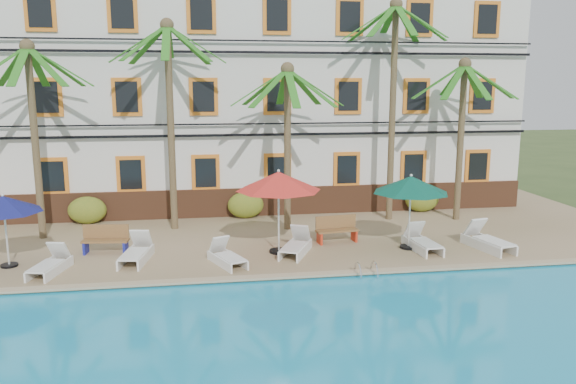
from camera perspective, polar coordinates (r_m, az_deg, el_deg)
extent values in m
plane|color=#384C23|center=(17.28, -2.86, -8.53)|extent=(100.00, 100.00, 0.00)
cube|color=tan|center=(22.01, -4.24, -3.93)|extent=(30.00, 12.00, 0.25)
cube|color=tan|center=(16.34, -2.53, -8.64)|extent=(30.00, 0.35, 0.06)
cube|color=silver|center=(26.27, -5.31, 9.77)|extent=(25.00, 6.00, 10.00)
cube|color=brown|center=(23.72, -4.65, -1.05)|extent=(25.00, 0.12, 1.20)
cube|color=orange|center=(24.15, -22.74, 1.49)|extent=(1.15, 0.10, 1.50)
cube|color=black|center=(24.11, -22.77, 1.47)|extent=(0.85, 0.04, 1.20)
cube|color=orange|center=(23.61, -15.66, 1.73)|extent=(1.15, 0.10, 1.50)
cube|color=black|center=(23.56, -15.67, 1.72)|extent=(0.85, 0.04, 1.20)
cube|color=orange|center=(23.44, -8.36, 1.96)|extent=(1.15, 0.10, 1.50)
cube|color=black|center=(23.39, -8.36, 1.94)|extent=(0.85, 0.04, 1.20)
cube|color=orange|center=(23.65, -1.07, 2.15)|extent=(1.15, 0.10, 1.50)
cube|color=black|center=(23.60, -1.05, 2.14)|extent=(0.85, 0.04, 1.20)
cube|color=orange|center=(24.24, 5.98, 2.31)|extent=(1.15, 0.10, 1.50)
cube|color=black|center=(24.19, 6.01, 2.29)|extent=(0.85, 0.04, 1.20)
cube|color=orange|center=(25.17, 12.60, 2.42)|extent=(1.15, 0.10, 1.50)
cube|color=black|center=(25.12, 12.65, 2.41)|extent=(0.85, 0.04, 1.20)
cube|color=orange|center=(26.41, 18.68, 2.50)|extent=(1.15, 0.10, 1.50)
cube|color=black|center=(26.36, 18.73, 2.48)|extent=(0.85, 0.04, 1.20)
cube|color=orange|center=(23.89, -23.29, 8.84)|extent=(1.15, 0.10, 1.50)
cube|color=black|center=(23.84, -23.32, 8.84)|extent=(0.85, 0.04, 1.20)
cube|color=orange|center=(23.34, -16.05, 9.27)|extent=(1.15, 0.10, 1.50)
cube|color=black|center=(23.29, -16.07, 9.26)|extent=(0.85, 0.04, 1.20)
cube|color=orange|center=(23.17, -8.57, 9.56)|extent=(1.15, 0.10, 1.50)
cube|color=black|center=(23.12, -8.57, 9.55)|extent=(0.85, 0.04, 1.20)
cube|color=orange|center=(23.38, -1.10, 9.68)|extent=(1.15, 0.10, 1.50)
cube|color=black|center=(23.33, -1.08, 9.68)|extent=(0.85, 0.04, 1.20)
cube|color=orange|center=(23.97, 6.13, 9.66)|extent=(1.15, 0.10, 1.50)
cube|color=black|center=(23.93, 6.16, 9.65)|extent=(0.85, 0.04, 1.20)
cube|color=orange|center=(24.91, 12.90, 9.49)|extent=(1.15, 0.10, 1.50)
cube|color=black|center=(24.87, 12.94, 9.49)|extent=(0.85, 0.04, 1.20)
cube|color=orange|center=(26.17, 19.10, 9.23)|extent=(1.15, 0.10, 1.50)
cube|color=black|center=(26.12, 19.15, 9.22)|extent=(0.85, 0.04, 1.20)
cube|color=orange|center=(24.04, -23.88, 16.47)|extent=(1.15, 0.10, 1.50)
cube|color=black|center=(23.99, -23.92, 16.48)|extent=(0.85, 0.04, 1.20)
cube|color=orange|center=(23.49, -16.48, 17.08)|extent=(1.15, 0.10, 1.50)
cube|color=black|center=(23.44, -16.50, 17.10)|extent=(0.85, 0.04, 1.20)
cube|color=orange|center=(23.32, -8.80, 17.44)|extent=(1.15, 0.10, 1.50)
cube|color=black|center=(23.27, -8.80, 17.45)|extent=(0.85, 0.04, 1.20)
cube|color=orange|center=(23.53, -1.13, 17.50)|extent=(1.15, 0.10, 1.50)
cube|color=black|center=(23.48, -1.11, 17.51)|extent=(0.85, 0.04, 1.20)
cube|color=orange|center=(24.12, 6.29, 17.28)|extent=(1.15, 0.10, 1.50)
cube|color=black|center=(24.07, 6.32, 17.29)|extent=(0.85, 0.04, 1.20)
cube|color=orange|center=(25.06, 13.22, 16.82)|extent=(1.15, 0.10, 1.50)
cube|color=black|center=(25.01, 13.27, 16.83)|extent=(0.85, 0.04, 1.20)
cube|color=orange|center=(26.30, 19.55, 16.20)|extent=(1.15, 0.10, 1.50)
cube|color=black|center=(26.26, 19.60, 16.21)|extent=(0.85, 0.04, 1.20)
cube|color=black|center=(23.16, -4.73, 5.80)|extent=(25.00, 0.08, 0.10)
cube|color=black|center=(23.13, -4.75, 6.91)|extent=(25.00, 0.08, 0.06)
cube|color=black|center=(23.11, -4.86, 13.98)|extent=(25.00, 0.08, 0.10)
cube|color=black|center=(23.14, -4.88, 15.09)|extent=(25.00, 0.08, 0.06)
cylinder|color=brown|center=(21.73, -24.28, 4.37)|extent=(0.26, 0.26, 6.77)
sphere|color=brown|center=(21.67, -24.99, 13.28)|extent=(0.50, 0.50, 0.50)
cube|color=#246F1A|center=(22.65, -24.12, 11.49)|extent=(0.28, 2.12, 1.37)
cube|color=#246F1A|center=(22.56, -26.19, 11.34)|extent=(1.70, 1.70, 1.37)
cube|color=#246F1A|center=(20.62, -25.65, 11.53)|extent=(0.28, 2.12, 1.37)
cube|color=#246F1A|center=(20.73, -23.39, 11.69)|extent=(1.70, 1.70, 1.37)
cube|color=#246F1A|center=(21.38, -22.08, 11.73)|extent=(2.12, 0.28, 1.37)
cube|color=#246F1A|center=(22.18, -22.43, 11.65)|extent=(1.70, 1.70, 1.37)
cylinder|color=brown|center=(21.59, -11.80, 6.18)|extent=(0.26, 0.26, 7.61)
sphere|color=brown|center=(21.62, -12.21, 16.28)|extent=(0.50, 0.50, 0.50)
cube|color=#246F1A|center=(22.62, -11.99, 14.33)|extent=(0.28, 2.12, 1.37)
cube|color=#246F1A|center=(22.36, -14.00, 14.29)|extent=(1.70, 1.70, 1.37)
cube|color=#246F1A|center=(21.65, -15.01, 14.36)|extent=(2.12, 0.28, 1.37)
cube|color=#246F1A|center=(20.88, -14.36, 14.53)|extent=(1.70, 1.70, 1.37)
cube|color=#246F1A|center=(20.52, -12.30, 14.69)|extent=(0.28, 2.12, 1.37)
cube|color=#246F1A|center=(20.80, -10.13, 14.71)|extent=(1.70, 1.70, 1.37)
cube|color=#246F1A|center=(21.54, -9.24, 14.60)|extent=(2.12, 0.28, 1.37)
cube|color=#246F1A|center=(22.29, -10.05, 14.45)|extent=(1.70, 1.70, 1.37)
cylinder|color=brown|center=(21.16, -0.06, 4.19)|extent=(0.26, 0.26, 6.05)
sphere|color=brown|center=(21.03, -0.06, 12.40)|extent=(0.50, 0.50, 0.50)
cube|color=#246F1A|center=(22.06, -0.48, 10.59)|extent=(0.28, 2.12, 1.37)
cube|color=#246F1A|center=(21.66, -2.35, 10.57)|extent=(1.70, 1.70, 1.37)
cube|color=#246F1A|center=(20.89, -2.97, 10.55)|extent=(2.12, 0.28, 1.37)
cube|color=#246F1A|center=(20.18, -1.86, 10.55)|extent=(1.70, 1.70, 1.37)
cube|color=#246F1A|center=(19.98, 0.41, 10.55)|extent=(0.28, 2.12, 1.37)
cube|color=#246F1A|center=(20.42, 2.37, 10.55)|extent=(1.70, 1.70, 1.37)
cube|color=#246F1A|center=(21.21, 2.81, 10.56)|extent=(2.12, 0.28, 1.37)
cube|color=#246F1A|center=(21.88, 1.60, 10.58)|extent=(1.70, 1.70, 1.37)
cylinder|color=brown|center=(23.06, 10.55, 7.67)|extent=(0.26, 0.26, 8.53)
sphere|color=brown|center=(23.23, 10.93, 18.23)|extent=(0.50, 0.50, 0.50)
cube|color=#246F1A|center=(24.15, 10.00, 16.37)|extent=(0.28, 2.12, 1.37)
cube|color=#246F1A|center=(23.63, 8.46, 16.54)|extent=(1.70, 1.70, 1.37)
cube|color=#246F1A|center=(22.83, 8.27, 16.75)|extent=(2.12, 0.28, 1.37)
cube|color=#246F1A|center=(22.21, 9.65, 16.87)|extent=(1.70, 1.70, 1.37)
cube|color=#246F1A|center=(22.17, 11.82, 16.81)|extent=(0.28, 2.12, 1.37)
cube|color=#246F1A|center=(22.72, 13.37, 16.60)|extent=(1.70, 1.70, 1.37)
cube|color=#246F1A|center=(23.52, 13.39, 16.39)|extent=(2.12, 0.28, 1.37)
cube|color=#246F1A|center=(24.10, 11.99, 16.31)|extent=(1.70, 1.70, 1.37)
cylinder|color=brown|center=(23.78, 17.11, 4.73)|extent=(0.26, 0.26, 6.28)
sphere|color=brown|center=(23.67, 17.54, 12.30)|extent=(0.50, 0.50, 0.50)
cube|color=#246F1A|center=(24.61, 16.35, 10.73)|extent=(0.28, 2.12, 1.37)
cube|color=#246F1A|center=(24.03, 15.03, 10.80)|extent=(1.70, 1.70, 1.37)
cube|color=#246F1A|center=(23.22, 15.07, 10.81)|extent=(2.12, 0.28, 1.37)
cube|color=#246F1A|center=(22.67, 16.56, 10.74)|extent=(1.70, 1.70, 1.37)
cube|color=#246F1A|center=(22.72, 18.63, 10.62)|extent=(0.28, 2.12, 1.37)
cube|color=#246F1A|center=(23.34, 19.93, 10.54)|extent=(1.70, 1.70, 1.37)
cube|color=#246F1A|center=(24.14, 19.73, 10.54)|extent=(2.12, 0.28, 1.37)
cube|color=#246F1A|center=(24.66, 18.25, 10.62)|extent=(1.70, 1.70, 1.37)
ellipsoid|color=#225F1B|center=(23.78, -19.72, -1.75)|extent=(1.50, 0.90, 1.10)
ellipsoid|color=#225F1B|center=(23.41, -4.32, -1.33)|extent=(1.50, 0.90, 1.10)
ellipsoid|color=#225F1B|center=(25.20, 13.45, -0.72)|extent=(1.50, 0.90, 1.10)
cylinder|color=black|center=(19.33, -26.46, -6.68)|extent=(0.51, 0.51, 0.07)
cylinder|color=silver|center=(19.06, -26.72, -3.64)|extent=(0.06, 0.06, 2.18)
cone|color=navy|center=(18.88, -26.95, -1.10)|extent=(2.27, 2.27, 0.50)
sphere|color=silver|center=(18.83, -27.02, -0.29)|extent=(0.10, 0.10, 0.10)
cylinder|color=black|center=(18.72, -0.95, -6.02)|extent=(0.63, 0.63, 0.09)
cylinder|color=silver|center=(18.39, -0.96, -2.15)|extent=(0.06, 0.06, 2.69)
cone|color=red|center=(18.18, -0.97, 1.12)|extent=(2.80, 2.80, 0.62)
sphere|color=silver|center=(18.12, -0.97, 2.16)|extent=(0.10, 0.10, 0.10)
cylinder|color=black|center=(19.63, 12.12, -5.48)|extent=(0.57, 0.57, 0.08)
cylinder|color=silver|center=(19.33, 12.26, -2.09)|extent=(0.06, 0.06, 2.46)
cone|color=#094C3B|center=(19.14, 12.37, 0.75)|extent=(2.56, 2.56, 0.56)
sphere|color=silver|center=(19.09, 12.41, 1.66)|extent=(0.10, 0.10, 0.10)
cube|color=white|center=(17.87, -23.42, -6.91)|extent=(0.84, 1.34, 0.06)
cube|color=white|center=(18.53, -22.25, -5.49)|extent=(0.66, 0.58, 0.62)
cube|color=white|center=(18.25, -23.84, -7.11)|extent=(0.46, 1.73, 0.29)
cube|color=white|center=(17.99, -22.22, -7.24)|extent=(0.46, 1.73, 0.29)
cube|color=white|center=(18.09, -15.41, -6.08)|extent=(0.84, 1.44, 0.06)
cube|color=white|center=(18.89, -14.68, -4.57)|extent=(0.70, 0.59, 0.67)
cube|color=white|center=(18.46, -16.10, -6.35)|extent=(0.38, 1.91, 0.31)
cube|color=white|center=(18.29, -14.21, -6.41)|extent=(0.38, 1.91, 0.31)
cube|color=white|center=(17.32, -5.85, -6.62)|extent=(0.98, 1.32, 0.06)
cube|color=white|center=(17.98, -7.04, -5.28)|extent=(0.68, 0.62, 0.60)
cube|color=white|center=(17.46, -7.00, -7.05)|extent=(0.72, 1.59, 0.28)
cube|color=white|center=(17.69, -5.36, -6.78)|extent=(0.72, 1.59, 0.28)
cube|color=white|center=(18.23, 0.56, -5.58)|extent=(1.10, 1.44, 0.06)
cube|color=white|center=(19.01, 1.30, -4.17)|extent=(0.75, 0.69, 0.65)
cube|color=white|center=(18.59, -0.13, -5.80)|extent=(0.84, 1.71, 0.30)
cube|color=white|center=(18.44, 1.68, -5.95)|extent=(0.84, 1.71, 0.30)
cube|color=white|center=(19.19, 13.84, -5.05)|extent=(0.71, 1.36, 0.06)
cube|color=white|center=(19.92, 12.68, -3.72)|extent=(0.65, 0.53, 0.66)
cube|color=white|center=(19.32, 12.66, -5.42)|extent=(0.20, 1.88, 0.31)
cube|color=white|center=(19.59, 14.28, -5.27)|extent=(0.20, 1.88, 0.31)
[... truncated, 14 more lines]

